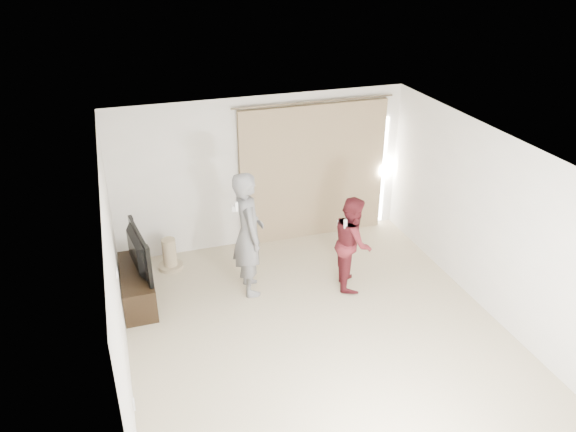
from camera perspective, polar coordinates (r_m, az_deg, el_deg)
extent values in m
plane|color=beige|center=(7.86, 3.02, -11.68)|extent=(5.50, 5.50, 0.00)
cube|color=silver|center=(9.48, -2.68, 4.51)|extent=(5.00, 0.04, 2.60)
cube|color=silver|center=(6.76, -17.08, -6.60)|extent=(0.04, 5.50, 2.60)
cube|color=white|center=(7.15, -17.00, -5.56)|extent=(0.02, 0.08, 0.12)
cube|color=white|center=(6.66, -15.39, -17.96)|extent=(0.02, 0.08, 0.12)
cube|color=white|center=(6.58, 3.56, 6.38)|extent=(5.00, 5.50, 0.01)
cube|color=tan|center=(9.72, 2.58, 4.43)|extent=(2.60, 0.10, 2.40)
cylinder|color=#6E604A|center=(9.32, 2.74, 11.50)|extent=(2.80, 0.03, 0.03)
cube|color=white|center=(10.33, 9.60, 4.56)|extent=(0.08, 0.04, 2.00)
cube|color=black|center=(8.61, -15.06, -6.86)|extent=(0.45, 1.30, 0.50)
imported|color=black|center=(8.32, -15.52, -3.57)|extent=(0.31, 1.12, 0.64)
cylinder|color=tan|center=(9.39, -11.81, -5.01)|extent=(0.40, 0.40, 0.07)
cylinder|color=tan|center=(9.25, -11.96, -3.61)|extent=(0.22, 0.22, 0.46)
imported|color=slate|center=(8.22, -4.05, -1.82)|extent=(0.49, 0.72, 1.93)
cube|color=white|center=(7.86, -5.26, 0.96)|extent=(0.04, 0.04, 0.14)
cube|color=white|center=(8.11, -5.58, 0.78)|extent=(0.05, 0.05, 0.09)
imported|color=#55171D|center=(8.50, 6.57, -2.67)|extent=(0.74, 0.84, 1.47)
cube|color=white|center=(8.16, 5.84, -0.79)|extent=(0.04, 0.04, 0.14)
cube|color=white|center=(8.39, 5.22, -0.73)|extent=(0.05, 0.05, 0.09)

